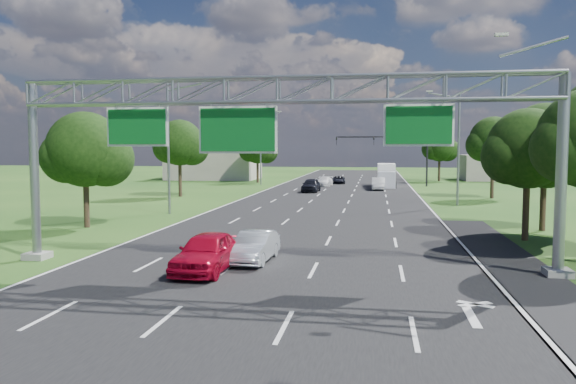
% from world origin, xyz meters
% --- Properties ---
extents(ground, '(220.00, 220.00, 0.00)m').
position_xyz_m(ground, '(0.00, 30.00, 0.00)').
color(ground, '#1C4414').
rests_on(ground, ground).
extents(road, '(18.00, 180.00, 0.02)m').
position_xyz_m(road, '(0.00, 30.00, 0.00)').
color(road, black).
rests_on(road, ground).
extents(road_flare, '(3.00, 30.00, 0.02)m').
position_xyz_m(road_flare, '(10.20, 14.00, 0.00)').
color(road_flare, black).
rests_on(road_flare, ground).
extents(sign_gantry, '(23.50, 1.00, 9.56)m').
position_xyz_m(sign_gantry, '(0.33, 12.00, 6.89)').
color(sign_gantry, gray).
rests_on(sign_gantry, ground).
extents(traffic_signal, '(12.21, 0.24, 7.00)m').
position_xyz_m(traffic_signal, '(7.48, 65.00, 5.17)').
color(traffic_signal, black).
rests_on(traffic_signal, ground).
extents(streetlight_l_near, '(2.97, 0.22, 10.16)m').
position_xyz_m(streetlight_l_near, '(-11.30, 30.00, 5.58)').
color(streetlight_l_near, gray).
rests_on(streetlight_l_near, ground).
extents(streetlight_l_far, '(2.97, 0.22, 10.16)m').
position_xyz_m(streetlight_l_far, '(-11.30, 65.00, 5.58)').
color(streetlight_l_far, gray).
rests_on(streetlight_l_far, ground).
extents(streetlight_r_mid, '(2.97, 0.22, 10.16)m').
position_xyz_m(streetlight_r_mid, '(11.30, 40.00, 5.58)').
color(streetlight_r_mid, gray).
rests_on(streetlight_r_mid, ground).
extents(tree_verge_la, '(5.76, 4.80, 7.40)m').
position_xyz_m(tree_verge_la, '(-13.92, 22.04, 4.76)').
color(tree_verge_la, '#2D2116').
rests_on(tree_verge_la, ground).
extents(tree_verge_lb, '(5.76, 4.80, 8.06)m').
position_xyz_m(tree_verge_lb, '(-15.92, 45.04, 5.41)').
color(tree_verge_lb, '#2D2116').
rests_on(tree_verge_lb, ground).
extents(tree_verge_lc, '(5.76, 4.80, 7.62)m').
position_xyz_m(tree_verge_lc, '(-12.92, 70.04, 4.98)').
color(tree_verge_lc, '#2D2116').
rests_on(tree_verge_lc, ground).
extents(tree_verge_rd, '(5.76, 4.80, 8.28)m').
position_xyz_m(tree_verge_rd, '(16.08, 48.04, 5.63)').
color(tree_verge_rd, '#2D2116').
rests_on(tree_verge_rd, ground).
extents(tree_verge_re, '(5.76, 4.80, 7.84)m').
position_xyz_m(tree_verge_re, '(14.08, 78.04, 5.20)').
color(tree_verge_re, '#2D2116').
rests_on(tree_verge_re, ground).
extents(building_left, '(14.00, 10.00, 5.00)m').
position_xyz_m(building_left, '(-22.00, 78.00, 2.50)').
color(building_left, '#A09386').
rests_on(building_left, ground).
extents(building_right, '(12.00, 9.00, 4.00)m').
position_xyz_m(building_right, '(24.00, 82.00, 2.00)').
color(building_right, '#A09386').
rests_on(building_right, ground).
extents(red_coupe, '(2.12, 4.87, 1.64)m').
position_xyz_m(red_coupe, '(-2.50, 10.63, 0.82)').
color(red_coupe, '#AF0824').
rests_on(red_coupe, ground).
extents(silver_sedan, '(1.65, 4.20, 1.36)m').
position_xyz_m(silver_sedan, '(-1.00, 12.96, 0.68)').
color(silver_sedan, silver).
rests_on(silver_sedan, ground).
extents(car_queue_a, '(2.30, 4.46, 1.24)m').
position_xyz_m(car_queue_a, '(-2.50, 63.74, 0.62)').
color(car_queue_a, white).
rests_on(car_queue_a, ground).
extents(car_queue_b, '(2.09, 4.06, 1.10)m').
position_xyz_m(car_queue_b, '(-0.94, 69.29, 0.55)').
color(car_queue_b, black).
rests_on(car_queue_b, ground).
extents(car_queue_c, '(2.02, 4.72, 1.59)m').
position_xyz_m(car_queue_c, '(-3.11, 53.34, 0.79)').
color(car_queue_c, black).
rests_on(car_queue_c, ground).
extents(car_queue_d, '(1.57, 4.50, 1.48)m').
position_xyz_m(car_queue_d, '(4.64, 57.89, 0.74)').
color(car_queue_d, silver).
rests_on(car_queue_d, ground).
extents(box_truck, '(2.44, 7.95, 3.01)m').
position_xyz_m(box_truck, '(5.69, 64.04, 1.45)').
color(box_truck, white).
rests_on(box_truck, ground).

